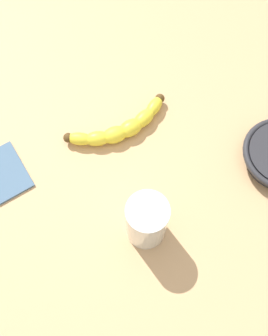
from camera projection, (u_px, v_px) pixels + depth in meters
wooden_tabletop at (141, 168)px, 82.04cm from camera, size 120.00×120.00×3.00cm
banana at (121, 128)px, 82.21cm from camera, size 22.73×11.42×3.58cm
smoothie_glass at (147, 221)px, 69.38cm from camera, size 7.58×7.58×12.76cm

